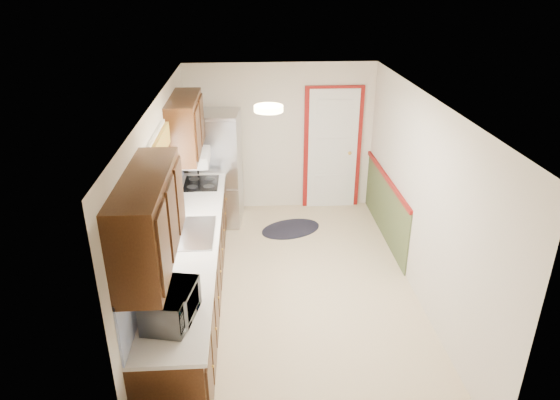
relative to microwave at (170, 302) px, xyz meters
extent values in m
cube|color=beige|center=(1.20, 1.75, -1.12)|extent=(3.20, 5.20, 0.12)
cube|color=white|center=(1.20, 1.75, 1.28)|extent=(3.20, 5.20, 0.12)
cube|color=beige|center=(1.20, 4.25, 0.08)|extent=(3.20, 0.10, 2.40)
cube|color=beige|center=(1.20, -0.75, 0.08)|extent=(3.20, 0.10, 2.40)
cube|color=beige|center=(-0.30, 1.75, 0.08)|extent=(0.10, 5.20, 2.40)
cube|color=beige|center=(2.70, 1.75, 0.08)|extent=(0.10, 5.20, 2.40)
cube|color=#351B0C|center=(0.00, 1.45, -0.67)|extent=(0.60, 4.00, 0.90)
cube|color=silver|center=(0.01, 1.45, -0.20)|extent=(0.63, 4.00, 0.04)
cube|color=#5B7EDD|center=(-0.29, 1.45, 0.09)|extent=(0.02, 4.00, 0.55)
cube|color=#351B0C|center=(-0.12, 0.15, 0.70)|extent=(0.35, 1.40, 0.75)
cube|color=#351B0C|center=(-0.12, 2.85, 0.70)|extent=(0.35, 1.20, 0.75)
cube|color=white|center=(-0.29, 1.55, 0.50)|extent=(0.02, 1.00, 0.90)
cube|color=#BC6323|center=(-0.24, 1.55, 0.85)|extent=(0.05, 1.12, 0.24)
cube|color=#B7B7BC|center=(0.01, 1.55, -0.18)|extent=(0.52, 0.82, 0.02)
cube|color=white|center=(-0.07, 2.90, 0.25)|extent=(0.45, 0.60, 0.15)
cube|color=maroon|center=(2.05, 4.22, -0.12)|extent=(0.94, 0.05, 2.08)
cube|color=white|center=(2.05, 4.20, -0.12)|extent=(0.80, 0.04, 2.00)
cube|color=#475530|center=(2.69, 3.10, -0.67)|extent=(0.02, 2.30, 0.90)
cube|color=maroon|center=(2.67, 3.10, -0.20)|extent=(0.04, 2.30, 0.06)
cylinder|color=#FFD88C|center=(0.90, 1.55, 1.24)|extent=(0.30, 0.30, 0.06)
imported|color=white|center=(0.00, 0.00, 0.00)|extent=(0.40, 0.59, 0.37)
cube|color=#B7B7BC|center=(0.18, 3.78, -0.24)|extent=(0.80, 0.75, 1.76)
cylinder|color=black|center=(-0.06, 3.39, -0.33)|extent=(0.02, 0.02, 1.23)
ellipsoid|color=black|center=(1.30, 3.36, -1.12)|extent=(1.11, 0.93, 0.01)
cube|color=black|center=(0.01, 3.02, -0.17)|extent=(0.47, 0.56, 0.02)
camera|label=1|loc=(0.69, -3.48, 2.49)|focal=32.00mm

